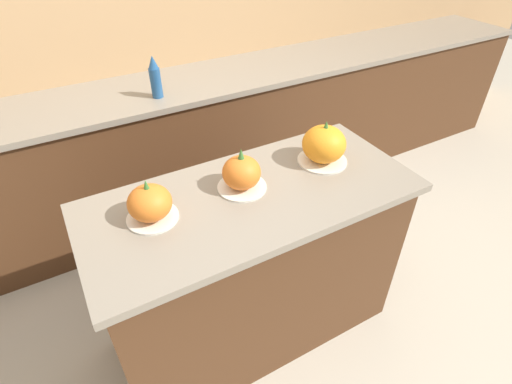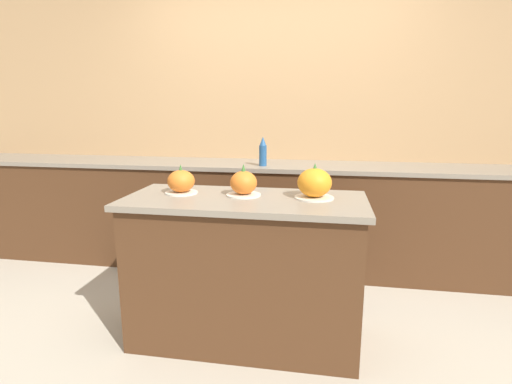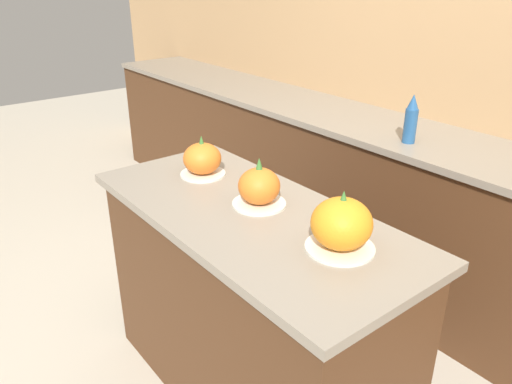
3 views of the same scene
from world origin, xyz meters
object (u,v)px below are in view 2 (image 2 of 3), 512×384
pumpkin_cake_right (314,184)px  bottle_tall (263,152)px  pumpkin_cake_center (244,184)px  pumpkin_cake_left (181,182)px

pumpkin_cake_right → bottle_tall: bottle_tall is taller
pumpkin_cake_center → pumpkin_cake_left: bearing=-179.2°
pumpkin_cake_left → pumpkin_cake_center: bearing=0.8°
pumpkin_cake_left → pumpkin_cake_right: (0.80, 0.01, 0.02)m
pumpkin_cake_left → pumpkin_cake_right: size_ratio=0.87×
pumpkin_cake_center → pumpkin_cake_right: (0.41, 0.00, 0.01)m
pumpkin_cake_center → pumpkin_cake_right: pumpkin_cake_right is taller
pumpkin_cake_left → bottle_tall: bearing=70.4°
pumpkin_cake_left → pumpkin_cake_right: bearing=0.4°
pumpkin_cake_center → pumpkin_cake_right: 0.41m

